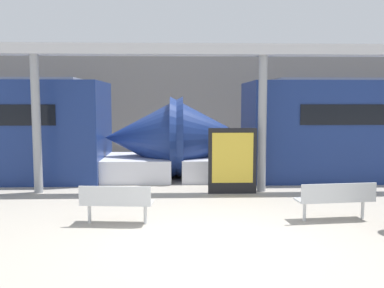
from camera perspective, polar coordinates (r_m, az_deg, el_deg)
The scene contains 8 objects.
ground_plane at distance 7.62m, azimuth 3.01°, elevation -13.34°, with size 60.00×60.00×0.00m, color #A8A093.
station_wall at distance 19.14m, azimuth -0.03°, elevation 5.78°, with size 56.00×0.20×5.00m, color gray.
bench_near at distance 8.80m, azimuth -10.07°, elevation -7.47°, with size 1.47×0.56×0.81m.
bench_far at distance 9.42m, azimuth 18.65°, elevation -6.79°, with size 1.65×0.60×0.81m.
poster_board at distance 11.51m, azimuth 5.42°, elevation -2.23°, with size 1.30×0.07×1.77m.
support_column_near at distance 11.84m, azimuth 9.35°, elevation 2.61°, with size 0.23×0.23×3.71m, color gray.
support_column_far at distance 12.22m, azimuth -20.03°, elevation 2.43°, with size 0.23×0.23×3.71m, color gray.
canopy_beam at distance 11.90m, azimuth 9.51°, elevation 12.24°, with size 28.00×0.60×0.28m, color #B7B7BC.
Camera 1 is at (-0.63, -7.17, 2.49)m, focal length 40.00 mm.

